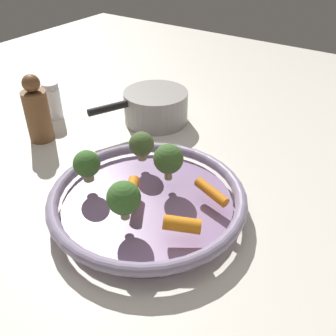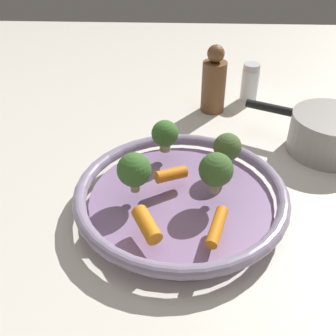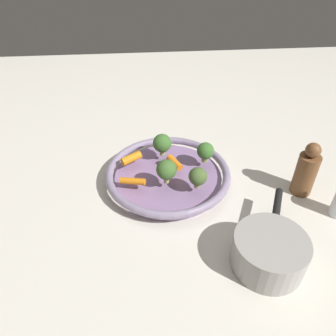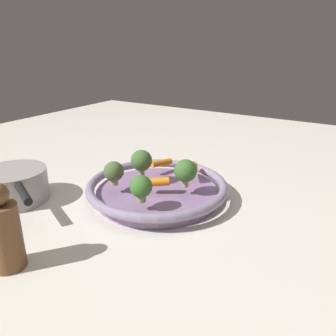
# 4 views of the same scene
# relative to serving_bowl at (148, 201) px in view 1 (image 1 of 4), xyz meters

# --- Properties ---
(ground_plane) EXTENTS (1.99, 1.99, 0.00)m
(ground_plane) POSITION_rel_serving_bowl_xyz_m (0.00, 0.00, -0.02)
(ground_plane) COLOR silver
(serving_bowl) EXTENTS (0.32, 0.32, 0.04)m
(serving_bowl) POSITION_rel_serving_bowl_xyz_m (0.00, 0.00, 0.00)
(serving_bowl) COLOR #8E709E
(serving_bowl) RESTS_ON ground_plane
(baby_carrot_near_rim) EXTENTS (0.04, 0.06, 0.03)m
(baby_carrot_near_rim) POSITION_rel_serving_bowl_xyz_m (-0.04, -0.09, 0.03)
(baby_carrot_near_rim) COLOR orange
(baby_carrot_near_rim) RESTS_ON serving_bowl
(baby_carrot_right) EXTENTS (0.05, 0.04, 0.02)m
(baby_carrot_right) POSITION_rel_serving_bowl_xyz_m (-0.02, 0.02, 0.03)
(baby_carrot_right) COLOR orange
(baby_carrot_right) RESTS_ON serving_bowl
(baby_carrot_left) EXTENTS (0.03, 0.07, 0.02)m
(baby_carrot_left) POSITION_rel_serving_bowl_xyz_m (0.05, -0.09, 0.03)
(baby_carrot_left) COLOR orange
(baby_carrot_left) RESTS_ON serving_bowl
(broccoli_floret_mid) EXTENTS (0.04, 0.04, 0.05)m
(broccoli_floret_mid) POSITION_rel_serving_bowl_xyz_m (0.07, 0.06, 0.05)
(broccoli_floret_mid) COLOR tan
(broccoli_floret_mid) RESTS_ON serving_bowl
(broccoli_floret_edge) EXTENTS (0.05, 0.05, 0.06)m
(broccoli_floret_edge) POSITION_rel_serving_bowl_xyz_m (0.05, -0.01, 0.06)
(broccoli_floret_edge) COLOR tan
(broccoli_floret_edge) RESTS_ON serving_bowl
(broccoli_floret_large) EXTENTS (0.05, 0.05, 0.06)m
(broccoli_floret_large) POSITION_rel_serving_bowl_xyz_m (-0.07, -0.01, 0.06)
(broccoli_floret_large) COLOR tan
(broccoli_floret_large) RESTS_ON serving_bowl
(broccoli_floret_small) EXTENTS (0.04, 0.04, 0.05)m
(broccoli_floret_small) POSITION_rel_serving_bowl_xyz_m (-0.03, 0.10, 0.05)
(broccoli_floret_small) COLOR tan
(broccoli_floret_small) RESTS_ON serving_bowl
(salt_shaker) EXTENTS (0.04, 0.04, 0.09)m
(salt_shaker) POSITION_rel_serving_bowl_xyz_m (0.15, 0.38, 0.02)
(salt_shaker) COLOR silver
(salt_shaker) RESTS_ON ground_plane
(pepper_mill) EXTENTS (0.05, 0.05, 0.14)m
(pepper_mill) POSITION_rel_serving_bowl_xyz_m (0.06, 0.33, 0.04)
(pepper_mill) COLOR brown
(pepper_mill) RESTS_ON ground_plane
(saucepan) EXTENTS (0.22, 0.15, 0.07)m
(saucepan) POSITION_rel_serving_bowl_xyz_m (0.27, 0.18, 0.01)
(saucepan) COLOR #9E9993
(saucepan) RESTS_ON ground_plane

